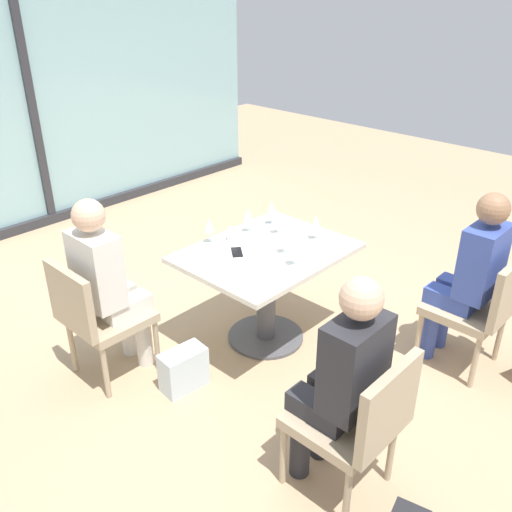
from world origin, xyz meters
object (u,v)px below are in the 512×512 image
cell_phone_on_table (237,252)px  person_far_left (107,280)px  dining_table_main (266,275)px  person_front_left (343,376)px  wine_glass_3 (272,208)px  handbag_2 (184,369)px  wine_glass_0 (294,247)px  wine_glass_5 (277,217)px  wine_glass_4 (316,222)px  wine_glass_6 (248,215)px  wine_glass_1 (284,235)px  coffee_cup (233,234)px  chair_front_right (481,305)px  chair_front_left (358,419)px  person_front_right (470,272)px  chair_far_left (96,314)px  wine_glass_2 (209,226)px

cell_phone_on_table → person_far_left: bearing=-166.1°
dining_table_main → person_front_left: 1.36m
wine_glass_3 → handbag_2: 1.37m
wine_glass_0 → wine_glass_5: bearing=53.5°
wine_glass_4 → wine_glass_6: size_ratio=1.00×
wine_glass_1 → wine_glass_4: (0.32, -0.02, 0.00)m
person_far_left → person_front_left: bearing=-81.3°
dining_table_main → coffee_cup: coffee_cup is taller
wine_glass_5 → coffee_cup: size_ratio=2.06×
chair_front_right → wine_glass_4: bearing=107.0°
chair_front_right → chair_front_left: same height
wine_glass_1 → wine_glass_5: same height
cell_phone_on_table → handbag_2: (-0.61, -0.11, -0.59)m
wine_glass_6 → coffee_cup: size_ratio=2.06×
person_front_right → wine_glass_1: 1.23m
wine_glass_0 → wine_glass_6: same height
chair_far_left → person_front_right: (1.79, -1.64, 0.20)m
person_front_right → wine_glass_4: 1.08m
chair_far_left → wine_glass_6: bearing=-8.8°
dining_table_main → chair_front_right: chair_front_right is taller
chair_far_left → wine_glass_2: (0.89, -0.12, 0.37)m
cell_phone_on_table → wine_glass_4: bearing=13.5°
cell_phone_on_table → handbag_2: size_ratio=0.48×
wine_glass_0 → wine_glass_2: size_ratio=1.00×
wine_glass_1 → wine_glass_2: bearing=115.7°
chair_front_left → wine_glass_4: 1.60m
dining_table_main → wine_glass_1: bearing=-66.9°
wine_glass_5 → coffee_cup: 0.35m
chair_front_left → wine_glass_1: size_ratio=4.70×
person_far_left → chair_front_left: bearing=-81.9°
wine_glass_0 → handbag_2: 1.07m
dining_table_main → person_far_left: size_ratio=0.90×
person_far_left → wine_glass_2: person_far_left is taller
dining_table_main → chair_front_left: (-0.71, -1.25, -0.04)m
wine_glass_0 → wine_glass_3: size_ratio=1.00×
person_front_right → wine_glass_6: size_ratio=6.81×
person_front_left → wine_glass_0: (0.67, 0.87, 0.16)m
coffee_cup → cell_phone_on_table: bearing=-126.6°
wine_glass_5 → wine_glass_4: bearing=-67.0°
chair_front_right → chair_front_left: (-1.43, 0.00, 0.00)m
person_far_left → cell_phone_on_table: (0.80, -0.37, 0.03)m
wine_glass_2 → coffee_cup: bearing=-32.2°
chair_front_left → chair_far_left: 1.78m
wine_glass_5 → chair_front_right: bearing=-71.8°
wine_glass_5 → cell_phone_on_table: wine_glass_5 is taller
dining_table_main → wine_glass_2: wine_glass_2 is taller
person_front_right → wine_glass_1: bearing=122.9°
chair_far_left → person_far_left: bearing=-0.0°
person_front_right → wine_glass_5: bearing=109.6°
wine_glass_1 → cell_phone_on_table: size_ratio=1.28×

